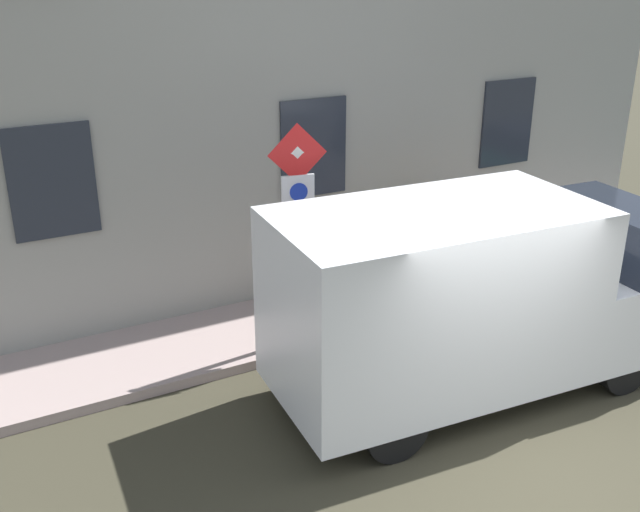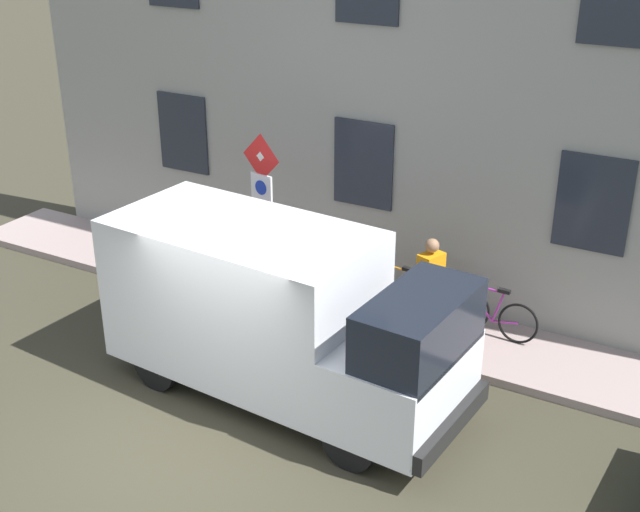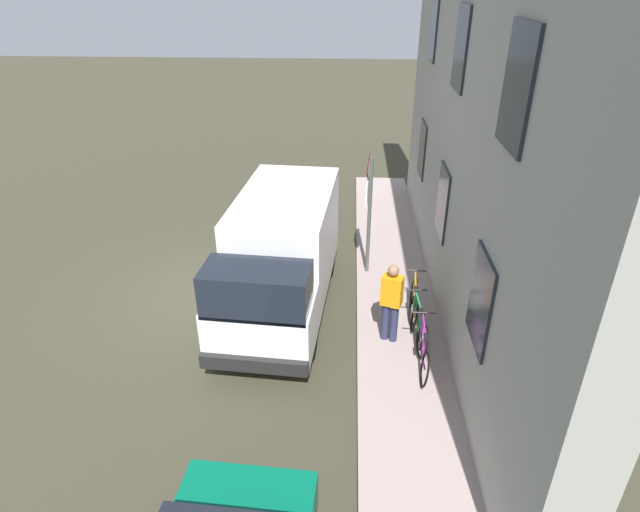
{
  "view_description": "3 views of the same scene",
  "coord_description": "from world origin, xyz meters",
  "px_view_note": "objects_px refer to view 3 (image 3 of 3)",
  "views": [
    {
      "loc": [
        -4.73,
        5.18,
        5.21
      ],
      "look_at": [
        3.33,
        0.82,
        1.46
      ],
      "focal_mm": 41.68,
      "sensor_mm": 36.0,
      "label": 1
    },
    {
      "loc": [
        -7.12,
        -6.01,
        6.92
      ],
      "look_at": [
        3.35,
        -0.12,
        1.45
      ],
      "focal_mm": 46.99,
      "sensor_mm": 36.0,
      "label": 2
    },
    {
      "loc": [
        3.07,
        -10.52,
        6.73
      ],
      "look_at": [
        2.44,
        0.21,
        0.97
      ],
      "focal_mm": 29.52,
      "sensor_mm": 36.0,
      "label": 3
    }
  ],
  "objects_px": {
    "sign_post_stacked": "(369,196)",
    "bicycle_orange": "(414,301)",
    "pedestrian": "(391,301)",
    "delivery_van": "(282,253)",
    "bicycle_green": "(418,324)",
    "bicycle_purple": "(423,349)"
  },
  "relations": [
    {
      "from": "sign_post_stacked",
      "to": "bicycle_purple",
      "type": "relative_size",
      "value": 1.74
    },
    {
      "from": "bicycle_orange",
      "to": "pedestrian",
      "type": "distance_m",
      "value": 1.18
    },
    {
      "from": "bicycle_green",
      "to": "pedestrian",
      "type": "height_order",
      "value": "pedestrian"
    },
    {
      "from": "bicycle_orange",
      "to": "bicycle_purple",
      "type": "bearing_deg",
      "value": -175.3
    },
    {
      "from": "bicycle_purple",
      "to": "bicycle_green",
      "type": "relative_size",
      "value": 1.0
    },
    {
      "from": "sign_post_stacked",
      "to": "bicycle_orange",
      "type": "bearing_deg",
      "value": -62.59
    },
    {
      "from": "sign_post_stacked",
      "to": "bicycle_orange",
      "type": "height_order",
      "value": "sign_post_stacked"
    },
    {
      "from": "bicycle_orange",
      "to": "pedestrian",
      "type": "xyz_separation_m",
      "value": [
        -0.58,
        -0.87,
        0.56
      ]
    },
    {
      "from": "delivery_van",
      "to": "bicycle_orange",
      "type": "xyz_separation_m",
      "value": [
        2.91,
        -0.49,
        -0.82
      ]
    },
    {
      "from": "delivery_van",
      "to": "bicycle_orange",
      "type": "distance_m",
      "value": 3.06
    },
    {
      "from": "pedestrian",
      "to": "sign_post_stacked",
      "type": "bearing_deg",
      "value": 28.3
    },
    {
      "from": "delivery_van",
      "to": "pedestrian",
      "type": "relative_size",
      "value": 3.17
    },
    {
      "from": "sign_post_stacked",
      "to": "pedestrian",
      "type": "relative_size",
      "value": 1.73
    },
    {
      "from": "bicycle_green",
      "to": "pedestrian",
      "type": "bearing_deg",
      "value": 90.62
    },
    {
      "from": "sign_post_stacked",
      "to": "bicycle_purple",
      "type": "bearing_deg",
      "value": -74.32
    },
    {
      "from": "pedestrian",
      "to": "bicycle_purple",
      "type": "bearing_deg",
      "value": -123.52
    },
    {
      "from": "bicycle_purple",
      "to": "pedestrian",
      "type": "bearing_deg",
      "value": 39.09
    },
    {
      "from": "delivery_van",
      "to": "bicycle_green",
      "type": "height_order",
      "value": "delivery_van"
    },
    {
      "from": "pedestrian",
      "to": "delivery_van",
      "type": "bearing_deg",
      "value": 79.51
    },
    {
      "from": "delivery_van",
      "to": "pedestrian",
      "type": "bearing_deg",
      "value": 63.93
    },
    {
      "from": "bicycle_purple",
      "to": "pedestrian",
      "type": "relative_size",
      "value": 1.0
    },
    {
      "from": "bicycle_orange",
      "to": "pedestrian",
      "type": "height_order",
      "value": "pedestrian"
    }
  ]
}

